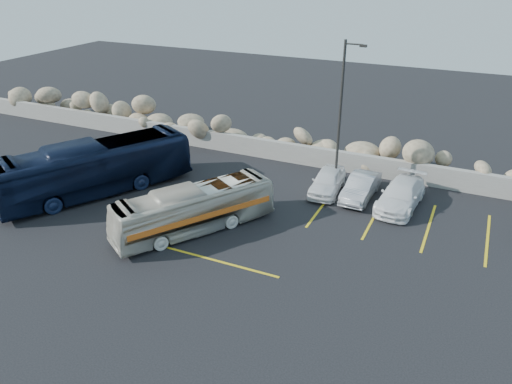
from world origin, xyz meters
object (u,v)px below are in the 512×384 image
at_px(vintage_bus, 194,209).
at_px(car_c, 401,195).
at_px(lamppost, 341,113).
at_px(car_a, 327,181).
at_px(car_b, 361,187).
at_px(tour_coach, 96,168).

relative_size(vintage_bus, car_c, 1.75).
bearing_deg(car_c, lamppost, 171.27).
bearing_deg(lamppost, vintage_bus, -122.16).
height_order(car_a, car_b, car_a).
height_order(tour_coach, car_b, tour_coach).
distance_m(tour_coach, car_b, 14.18).
relative_size(lamppost, car_c, 1.79).
xyz_separation_m(vintage_bus, car_b, (6.20, 6.66, -0.47)).
bearing_deg(vintage_bus, tour_coach, -158.48).
height_order(lamppost, car_c, lamppost).
height_order(vintage_bus, car_a, vintage_bus).
height_order(tour_coach, car_a, tour_coach).
xyz_separation_m(car_a, car_b, (1.84, 0.03, -0.01)).
xyz_separation_m(vintage_bus, tour_coach, (-6.90, 1.31, 0.35)).
distance_m(lamppost, vintage_bus, 9.29).
bearing_deg(car_b, car_a, -176.70).
xyz_separation_m(tour_coach, car_a, (11.26, 5.32, -0.81)).
xyz_separation_m(car_a, car_c, (3.94, -0.11, 0.02)).
relative_size(tour_coach, car_c, 2.31).
distance_m(lamppost, car_a, 3.75).
relative_size(tour_coach, car_b, 2.76).
height_order(car_a, car_c, car_c).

